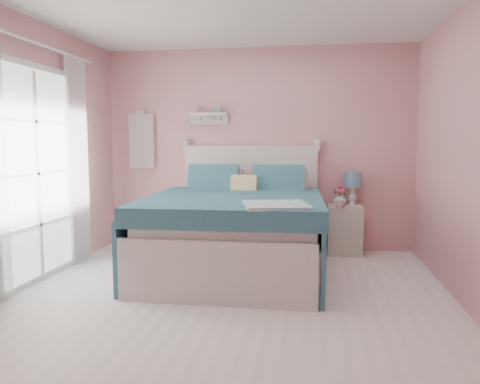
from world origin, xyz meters
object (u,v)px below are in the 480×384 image
(teacup, at_px, (340,204))
(bed, at_px, (237,231))
(table_lamp, at_px, (353,182))
(vase, at_px, (340,199))
(nightstand, at_px, (345,230))

(teacup, bearing_deg, bed, -145.42)
(bed, distance_m, table_lamp, 1.71)
(vase, relative_size, teacup, 1.74)
(table_lamp, distance_m, vase, 0.27)
(bed, height_order, vase, bed)
(nightstand, height_order, table_lamp, table_lamp)
(bed, xyz_separation_m, nightstand, (1.21, 0.93, -0.13))
(bed, distance_m, teacup, 1.40)
(nightstand, bearing_deg, vase, 162.93)
(vase, height_order, teacup, vase)
(bed, height_order, teacup, bed)
(nightstand, height_order, teacup, teacup)
(vase, xyz_separation_m, teacup, (-0.00, -0.17, -0.04))
(vase, bearing_deg, nightstand, -17.07)
(bed, bearing_deg, teacup, 32.55)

